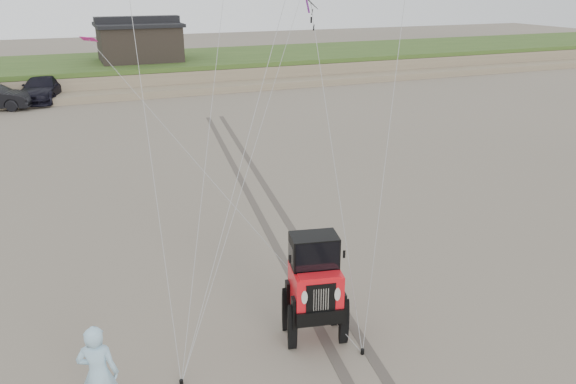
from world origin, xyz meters
The scene contains 9 objects.
ground centered at (0.00, 0.00, 0.00)m, with size 160.00×160.00×0.00m, color #6B6054.
dune_ridge centered at (0.00, 37.50, 0.82)m, with size 160.00×14.25×1.73m.
cabin centered at (2.00, 37.00, 3.24)m, with size 6.40×5.40×3.35m.
truck_c centered at (-5.26, 32.01, 0.84)m, with size 2.35×5.77×1.68m, color black.
jeep centered at (0.34, 0.51, 0.98)m, with size 2.27×5.27×1.96m, color red, non-canonical shape.
man centered at (-4.30, -0.33, 0.99)m, with size 0.72×0.47×1.98m, color #8FC5DD.
stake_main centered at (-2.80, 0.04, 0.06)m, with size 0.08×0.08×0.12m, color black.
stake_aux centered at (1.04, -0.45, 0.06)m, with size 0.08×0.08×0.12m, color black.
tire_tracks centered at (2.00, 8.00, 0.00)m, with size 5.22×29.74×0.01m.
Camera 1 is at (-4.28, -9.23, 7.56)m, focal length 35.00 mm.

